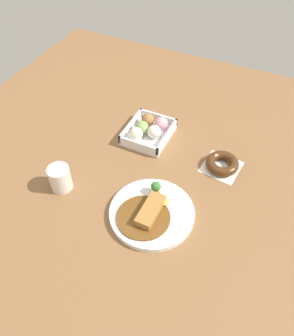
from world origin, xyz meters
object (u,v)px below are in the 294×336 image
at_px(donut_box, 148,130).
at_px(coffee_mug, 60,178).
at_px(curry_plate, 151,212).
at_px(chocolate_ring_donut, 222,164).

distance_m(donut_box, coffee_mug, 0.38).
bearing_deg(curry_plate, coffee_mug, -85.81).
relative_size(curry_plate, donut_box, 1.42).
xyz_separation_m(chocolate_ring_donut, coffee_mug, (0.31, -0.45, 0.03)).
height_order(curry_plate, chocolate_ring_donut, curry_plate).
distance_m(curry_plate, donut_box, 0.36).
height_order(donut_box, chocolate_ring_donut, donut_box).
bearing_deg(donut_box, curry_plate, 26.49).
height_order(chocolate_ring_donut, coffee_mug, coffee_mug).
distance_m(curry_plate, coffee_mug, 0.31).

